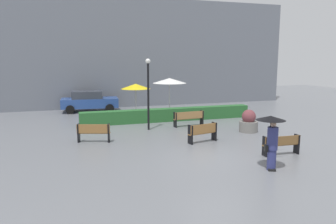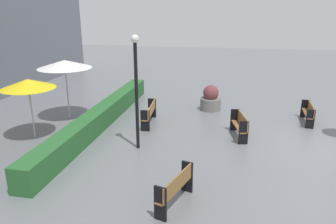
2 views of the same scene
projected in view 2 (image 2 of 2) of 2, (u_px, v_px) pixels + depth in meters
ground_plane at (314, 149)px, 11.62m from camera, size 60.00×60.00×0.00m
bench_near_right at (308, 112)px, 14.12m from camera, size 1.65×0.41×0.83m
bench_mid_center at (240, 124)px, 12.55m from camera, size 1.57×0.68×0.91m
bench_back_row at (150, 112)px, 13.97m from camera, size 1.92×0.53×0.89m
bench_far_left at (176, 187)px, 8.17m from camera, size 1.58×0.76×0.90m
planter_pot at (211, 99)px, 15.92m from camera, size 1.01×1.01×1.24m
lamp_post at (136, 81)px, 10.96m from camera, size 0.28×0.28×4.01m
patio_umbrella_yellow at (28, 84)px, 12.05m from camera, size 2.00×2.00×2.31m
patio_umbrella_white at (65, 64)px, 14.09m from camera, size 2.34×2.34×2.66m
hedge_strip at (101, 117)px, 13.78m from camera, size 11.24×0.70×0.82m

